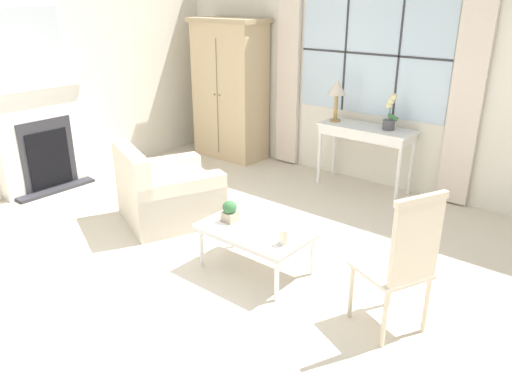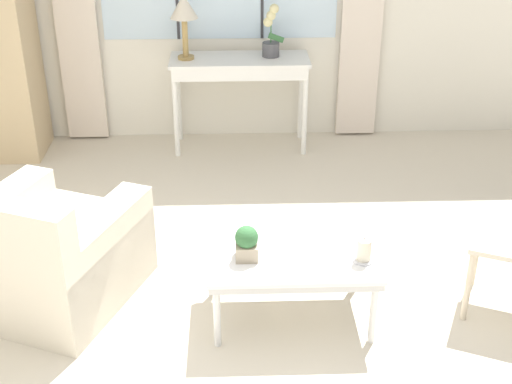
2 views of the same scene
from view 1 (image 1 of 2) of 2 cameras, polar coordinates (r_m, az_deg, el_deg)
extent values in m
plane|color=beige|center=(4.59, -6.37, -8.63)|extent=(14.00, 14.00, 0.00)
cube|color=silver|center=(6.49, 13.04, 13.17)|extent=(7.20, 0.06, 2.80)
cube|color=silver|center=(6.43, 13.06, 15.10)|extent=(1.98, 0.01, 1.46)
cube|color=#2D2D33|center=(6.60, 10.19, 15.46)|extent=(0.02, 0.02, 1.46)
cube|color=#2D2D33|center=(6.28, 16.02, 14.67)|extent=(0.02, 0.02, 1.46)
cube|color=#2D2D33|center=(6.43, 13.04, 15.10)|extent=(1.98, 0.02, 0.02)
cube|color=beige|center=(7.06, 3.71, 13.28)|extent=(0.35, 0.06, 2.50)
cube|color=beige|center=(6.00, 22.98, 10.10)|extent=(0.35, 0.06, 2.50)
cube|color=silver|center=(6.84, -21.60, 12.66)|extent=(0.06, 7.20, 2.80)
cube|color=#2D2D33|center=(6.81, -22.18, 0.43)|extent=(0.34, 1.00, 0.04)
cube|color=silver|center=(6.69, -23.26, 5.50)|extent=(0.18, 1.11, 1.27)
cube|color=silver|center=(6.53, -23.99, 10.96)|extent=(0.24, 1.19, 0.04)
cube|color=black|center=(6.67, -22.56, 3.51)|extent=(0.02, 0.53, 0.70)
cube|color=#2D2D33|center=(6.66, -22.66, 4.01)|extent=(0.01, 0.69, 0.86)
cube|color=silver|center=(6.57, -25.03, 14.94)|extent=(0.04, 0.99, 0.92)
cube|color=silver|center=(6.55, -24.95, 14.94)|extent=(0.01, 0.91, 0.84)
cube|color=tan|center=(7.43, -2.97, 11.33)|extent=(1.04, 0.54, 1.93)
cube|color=tan|center=(7.32, -3.13, 19.03)|extent=(1.12, 0.60, 0.06)
cube|color=#74644C|center=(7.24, -4.45, 10.71)|extent=(0.01, 0.01, 1.62)
sphere|color=#997F4C|center=(7.26, -4.79, 11.04)|extent=(0.03, 0.03, 0.03)
sphere|color=#997F4C|center=(7.20, -4.21, 10.96)|extent=(0.03, 0.03, 0.03)
cube|color=white|center=(6.27, 12.53, 7.17)|extent=(1.16, 0.44, 0.03)
cube|color=white|center=(6.28, 12.49, 6.59)|extent=(1.11, 0.43, 0.10)
cylinder|color=white|center=(6.48, 7.26, 4.30)|extent=(0.04, 0.04, 0.77)
cylinder|color=white|center=(6.00, 15.97, 2.20)|extent=(0.04, 0.04, 0.77)
cylinder|color=white|center=(6.77, 8.93, 5.00)|extent=(0.04, 0.04, 0.77)
cylinder|color=white|center=(6.32, 17.34, 3.03)|extent=(0.04, 0.04, 0.77)
cylinder|color=#9E7F47|center=(6.46, 9.02, 8.10)|extent=(0.14, 0.14, 0.02)
cylinder|color=#9E7F47|center=(6.42, 9.11, 9.57)|extent=(0.05, 0.05, 0.31)
cone|color=beige|center=(6.37, 9.25, 11.79)|extent=(0.23, 0.23, 0.19)
cylinder|color=#4C4C51|center=(6.17, 14.92, 7.44)|extent=(0.14, 0.14, 0.12)
cylinder|color=#336638|center=(6.12, 15.11, 9.35)|extent=(0.01, 0.01, 0.31)
cube|color=#336638|center=(6.13, 15.37, 8.25)|extent=(0.14, 0.02, 0.09)
sphere|color=beige|center=(6.14, 14.95, 9.54)|extent=(0.08, 0.08, 0.08)
sphere|color=beige|center=(6.12, 15.21, 10.01)|extent=(0.08, 0.08, 0.08)
sphere|color=beige|center=(6.10, 15.48, 10.47)|extent=(0.08, 0.08, 0.08)
cube|color=beige|center=(5.49, -9.73, -0.92)|extent=(1.20, 1.22, 0.44)
cube|color=beige|center=(5.25, -14.07, 2.56)|extent=(0.90, 0.49, 0.40)
cube|color=beige|center=(5.78, -10.92, 0.92)|extent=(0.54, 0.95, 0.58)
cube|color=beige|center=(5.16, -8.49, -1.54)|extent=(0.54, 0.95, 0.58)
cube|color=beige|center=(3.75, 15.18, -8.59)|extent=(0.58, 0.58, 0.03)
cube|color=beige|center=(3.48, 17.82, -5.59)|extent=(0.20, 0.38, 0.59)
cube|color=beige|center=(3.35, 18.43, -0.80)|extent=(0.21, 0.41, 0.05)
cylinder|color=beige|center=(3.89, 10.82, -11.14)|extent=(0.04, 0.04, 0.45)
cylinder|color=beige|center=(4.10, 15.16, -9.66)|extent=(0.04, 0.04, 0.45)
cylinder|color=beige|center=(3.65, 14.46, -13.92)|extent=(0.04, 0.04, 0.45)
cylinder|color=beige|center=(3.88, 18.86, -12.14)|extent=(0.04, 0.04, 0.45)
cube|color=silver|center=(4.33, 0.02, -4.19)|extent=(0.95, 0.62, 0.03)
cube|color=beige|center=(4.35, 0.02, -4.57)|extent=(0.93, 0.61, 0.04)
cylinder|color=silver|center=(4.52, -6.27, -6.23)|extent=(0.04, 0.04, 0.40)
cylinder|color=silver|center=(4.03, 2.35, -9.87)|extent=(0.04, 0.04, 0.40)
cylinder|color=silver|center=(4.85, -1.88, -4.03)|extent=(0.04, 0.04, 0.40)
cylinder|color=silver|center=(4.40, 6.50, -7.06)|extent=(0.04, 0.04, 0.40)
cube|color=tan|center=(4.42, -2.99, -2.82)|extent=(0.12, 0.12, 0.09)
sphere|color=#336638|center=(4.39, -3.01, -1.78)|extent=(0.13, 0.13, 0.13)
cylinder|color=silver|center=(4.04, 3.21, -5.94)|extent=(0.11, 0.11, 0.01)
cylinder|color=beige|center=(4.01, 3.23, -5.09)|extent=(0.08, 0.08, 0.12)
cylinder|color=black|center=(3.98, 3.25, -4.22)|extent=(0.00, 0.00, 0.01)
camera|label=2|loc=(2.83, -61.00, 16.29)|focal=50.00mm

